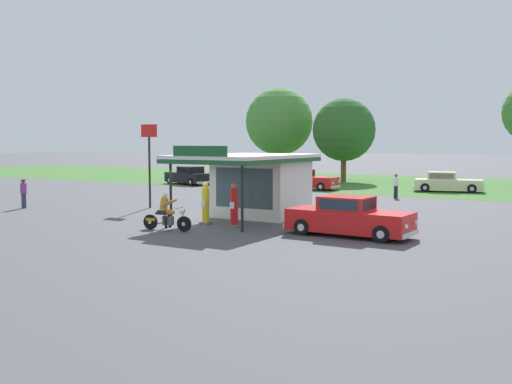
% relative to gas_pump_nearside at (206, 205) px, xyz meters
% --- Properties ---
extents(ground_plane, '(300.00, 300.00, 0.00)m').
position_rel_gas_pump_nearside_xyz_m(ground_plane, '(-0.30, -0.33, -0.88)').
color(ground_plane, '#4C4C51').
extents(grass_verge_strip, '(120.00, 24.00, 0.01)m').
position_rel_gas_pump_nearside_xyz_m(grass_verge_strip, '(-0.30, 29.67, -0.87)').
color(grass_verge_strip, '#3D6B2D').
rests_on(grass_verge_strip, ground).
extents(service_station_kiosk, '(4.65, 7.10, 3.55)m').
position_rel_gas_pump_nearside_xyz_m(service_station_kiosk, '(0.77, 3.29, 0.93)').
color(service_station_kiosk, silver).
rests_on(service_station_kiosk, ground).
extents(gas_pump_nearside, '(0.44, 0.44, 1.93)m').
position_rel_gas_pump_nearside_xyz_m(gas_pump_nearside, '(0.00, 0.00, 0.00)').
color(gas_pump_nearside, slate).
rests_on(gas_pump_nearside, ground).
extents(gas_pump_offside, '(0.44, 0.44, 1.94)m').
position_rel_gas_pump_nearside_xyz_m(gas_pump_offside, '(1.54, 0.00, 0.01)').
color(gas_pump_offside, slate).
rests_on(gas_pump_offside, ground).
extents(motorcycle_with_rider, '(2.27, 0.72, 1.58)m').
position_rel_gas_pump_nearside_xyz_m(motorcycle_with_rider, '(-0.35, -2.34, -0.23)').
color(motorcycle_with_rider, black).
rests_on(motorcycle_with_rider, ground).
extents(featured_classic_sedan, '(5.16, 2.03, 1.58)m').
position_rel_gas_pump_nearside_xyz_m(featured_classic_sedan, '(6.81, 0.21, -0.16)').
color(featured_classic_sedan, red).
rests_on(featured_classic_sedan, ground).
extents(parked_car_back_row_far_left, '(5.25, 2.93, 1.47)m').
position_rel_gas_pump_nearside_xyz_m(parked_car_back_row_far_left, '(5.19, 23.35, -0.21)').
color(parked_car_back_row_far_left, beige).
rests_on(parked_car_back_row_far_left, ground).
extents(parked_car_second_row_spare, '(5.30, 1.91, 1.55)m').
position_rel_gas_pump_nearside_xyz_m(parked_car_second_row_spare, '(-4.89, 19.83, -0.18)').
color(parked_car_second_row_spare, red).
rests_on(parked_car_second_row_spare, ground).
extents(parked_car_back_row_far_right, '(5.21, 2.12, 1.55)m').
position_rel_gas_pump_nearside_xyz_m(parked_car_back_row_far_right, '(-11.00, 23.23, -0.18)').
color(parked_car_back_row_far_right, beige).
rests_on(parked_car_back_row_far_right, ground).
extents(parked_car_back_row_right, '(5.18, 3.16, 1.56)m').
position_rel_gas_pump_nearside_xyz_m(parked_car_back_row_right, '(-15.83, 19.42, -0.17)').
color(parked_car_back_row_right, black).
rests_on(parked_car_back_row_right, ground).
extents(bystander_strolling_foreground, '(0.36, 0.36, 1.63)m').
position_rel_gas_pump_nearside_xyz_m(bystander_strolling_foreground, '(-12.54, 0.01, -0.01)').
color(bystander_strolling_foreground, '#2D3351').
rests_on(bystander_strolling_foreground, ground).
extents(bystander_chatting_near_pumps, '(0.34, 0.34, 1.60)m').
position_rel_gas_pump_nearside_xyz_m(bystander_chatting_near_pumps, '(3.48, 16.55, -0.04)').
color(bystander_chatting_near_pumps, black).
rests_on(bystander_chatting_near_pumps, ground).
extents(tree_oak_far_left, '(5.80, 5.80, 7.69)m').
position_rel_gas_pump_nearside_xyz_m(tree_oak_far_left, '(-5.72, 29.74, 3.90)').
color(tree_oak_far_left, brown).
rests_on(tree_oak_far_left, ground).
extents(tree_oak_left, '(6.69, 6.69, 9.03)m').
position_rel_gas_pump_nearside_xyz_m(tree_oak_left, '(-13.02, 30.61, 4.79)').
color(tree_oak_left, brown).
rests_on(tree_oak_left, ground).
extents(roadside_pole_sign, '(1.10, 0.12, 4.68)m').
position_rel_gas_pump_nearside_xyz_m(roadside_pole_sign, '(-6.60, 3.81, 2.32)').
color(roadside_pole_sign, black).
rests_on(roadside_pole_sign, ground).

